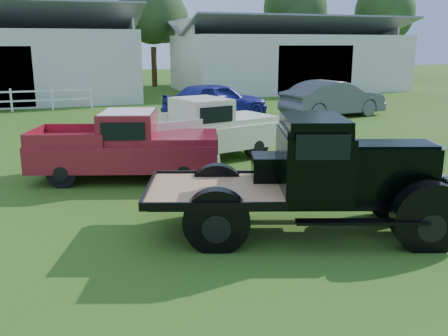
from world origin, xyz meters
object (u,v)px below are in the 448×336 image
object	(u,v)px
red_pickup	(125,145)
misc_car_blue	(216,100)
white_pickup	(199,130)
misc_car_grey	(333,99)
vintage_flatbed	(306,176)

from	to	relation	value
red_pickup	misc_car_blue	world-z (taller)	red_pickup
white_pickup	misc_car_blue	world-z (taller)	white_pickup
red_pickup	misc_car_grey	xyz separation A→B (m)	(11.06, 8.27, -0.04)
misc_car_blue	red_pickup	bearing A→B (deg)	136.20
red_pickup	white_pickup	bearing A→B (deg)	48.28
vintage_flatbed	red_pickup	xyz separation A→B (m)	(-2.63, 4.90, -0.20)
misc_car_blue	vintage_flatbed	bearing A→B (deg)	155.17
red_pickup	misc_car_grey	world-z (taller)	red_pickup
vintage_flatbed	misc_car_grey	size ratio (longest dim) A/B	1.06
red_pickup	vintage_flatbed	bearing A→B (deg)	-44.65
vintage_flatbed	red_pickup	bearing A→B (deg)	136.42
white_pickup	misc_car_grey	size ratio (longest dim) A/B	0.96
vintage_flatbed	misc_car_blue	xyz separation A→B (m)	(2.86, 14.30, -0.24)
vintage_flatbed	misc_car_grey	world-z (taller)	vintage_flatbed
red_pickup	misc_car_grey	bearing A→B (deg)	53.88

